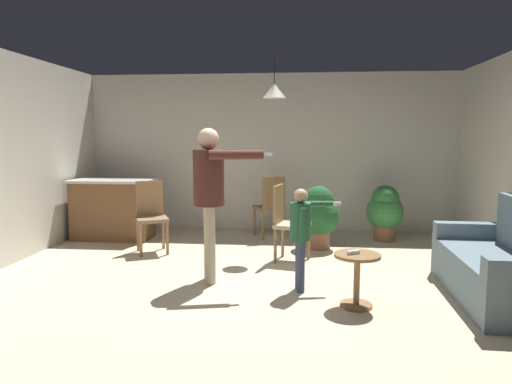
# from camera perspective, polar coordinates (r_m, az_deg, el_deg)

# --- Properties ---
(ground) EXTENTS (7.68, 7.68, 0.00)m
(ground) POSITION_cam_1_polar(r_m,az_deg,el_deg) (5.14, -0.52, -11.58)
(ground) COLOR beige
(wall_back) EXTENTS (6.40, 0.10, 2.70)m
(wall_back) POSITION_cam_1_polar(r_m,az_deg,el_deg) (8.07, 1.81, 4.90)
(wall_back) COLOR silver
(wall_back) RESTS_ON ground
(couch_floral) EXTENTS (0.91, 1.83, 1.00)m
(couch_floral) POSITION_cam_1_polar(r_m,az_deg,el_deg) (5.27, 28.35, -8.20)
(couch_floral) COLOR slate
(couch_floral) RESTS_ON ground
(kitchen_counter) EXTENTS (1.26, 0.66, 0.95)m
(kitchen_counter) POSITION_cam_1_polar(r_m,az_deg,el_deg) (7.71, -17.22, -2.01)
(kitchen_counter) COLOR brown
(kitchen_counter) RESTS_ON ground
(side_table_by_couch) EXTENTS (0.44, 0.44, 0.52)m
(side_table_by_couch) POSITION_cam_1_polar(r_m,az_deg,el_deg) (4.57, 12.36, -9.82)
(side_table_by_couch) COLOR olive
(side_table_by_couch) RESTS_ON ground
(person_adult) EXTENTS (0.88, 0.49, 1.72)m
(person_adult) POSITION_cam_1_polar(r_m,az_deg,el_deg) (5.12, -5.68, 0.56)
(person_adult) COLOR tan
(person_adult) RESTS_ON ground
(person_child) EXTENTS (0.55, 0.38, 1.09)m
(person_child) POSITION_cam_1_polar(r_m,az_deg,el_deg) (4.86, 5.63, -4.42)
(person_child) COLOR #384260
(person_child) RESTS_ON ground
(dining_chair_by_counter) EXTENTS (0.56, 0.56, 1.00)m
(dining_chair_by_counter) POSITION_cam_1_polar(r_m,az_deg,el_deg) (6.68, -12.83, -2.61)
(dining_chair_by_counter) COLOR olive
(dining_chair_by_counter) RESTS_ON ground
(dining_chair_near_wall) EXTENTS (0.51, 0.51, 1.00)m
(dining_chair_near_wall) POSITION_cam_1_polar(r_m,az_deg,el_deg) (6.05, 3.85, -3.45)
(dining_chair_near_wall) COLOR olive
(dining_chair_near_wall) RESTS_ON ground
(dining_chair_centre_back) EXTENTS (0.56, 0.56, 1.00)m
(dining_chair_centre_back) POSITION_cam_1_polar(r_m,az_deg,el_deg) (7.42, 1.83, -1.52)
(dining_chair_centre_back) COLOR olive
(dining_chair_centre_back) RESTS_ON ground
(potted_plant_corner) EXTENTS (0.57, 0.57, 0.88)m
(potted_plant_corner) POSITION_cam_1_polar(r_m,az_deg,el_deg) (7.49, 15.62, -2.18)
(potted_plant_corner) COLOR brown
(potted_plant_corner) RESTS_ON ground
(potted_plant_by_wall) EXTENTS (0.60, 0.60, 0.92)m
(potted_plant_by_wall) POSITION_cam_1_polar(r_m,az_deg,el_deg) (6.77, 7.73, -2.73)
(potted_plant_by_wall) COLOR brown
(potted_plant_by_wall) RESTS_ON ground
(spare_remote_on_table) EXTENTS (0.13, 0.10, 0.04)m
(spare_remote_on_table) POSITION_cam_1_polar(r_m,az_deg,el_deg) (4.49, 11.95, -7.31)
(spare_remote_on_table) COLOR white
(spare_remote_on_table) RESTS_ON side_table_by_couch
(ceiling_light_pendant) EXTENTS (0.32, 0.32, 0.55)m
(ceiling_light_pendant) POSITION_cam_1_polar(r_m,az_deg,el_deg) (6.50, 2.29, 12.38)
(ceiling_light_pendant) COLOR silver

